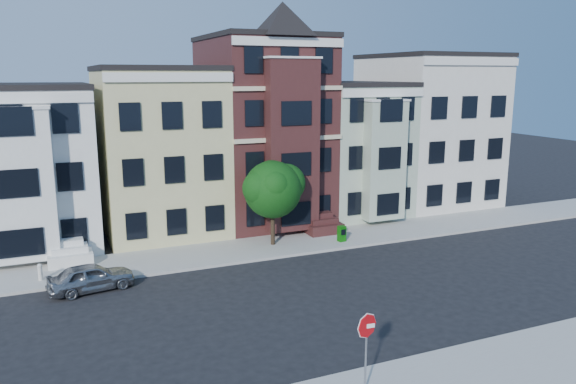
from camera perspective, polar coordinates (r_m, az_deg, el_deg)
name	(u,v)px	position (r m, az deg, el deg)	size (l,w,h in m)	color
ground	(375,291)	(26.63, 8.84, -9.87)	(120.00, 120.00, 0.00)	black
far_sidewalk	(303,242)	(33.24, 1.50, -5.15)	(60.00, 4.00, 0.15)	#9E9B93
near_sidewalk	(503,372)	(20.93, 21.04, -16.66)	(60.00, 4.00, 0.15)	#9E9B93
house_white	(19,168)	(35.77, -25.67, 2.17)	(8.00, 9.00, 9.00)	white
house_yellow	(159,152)	(36.23, -13.01, 3.95)	(7.00, 9.00, 10.00)	#CBC488
house_brown	(263,132)	(37.97, -2.59, 6.11)	(7.00, 9.00, 12.00)	#3D1B1A
house_green	(347,149)	(40.89, 6.00, 4.35)	(6.00, 9.00, 9.00)	#A5B69D
house_cream	(427,131)	(44.60, 13.94, 5.99)	(8.00, 9.00, 11.00)	silver
street_tree	(273,193)	(31.88, -1.58, -0.14)	(5.20, 5.20, 6.04)	#145113
parked_car	(91,277)	(27.63, -19.37, -8.16)	(1.54, 3.84, 1.31)	gray
newspaper_box	(342,234)	(33.25, 5.48, -4.23)	(0.41, 0.37, 0.92)	#0C630B
fire_hydrant	(40,274)	(29.52, -23.86, -7.60)	(0.23, 0.23, 0.65)	beige
stop_sign	(366,348)	(17.90, 7.93, -15.43)	(0.81, 0.11, 2.95)	#BF080D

